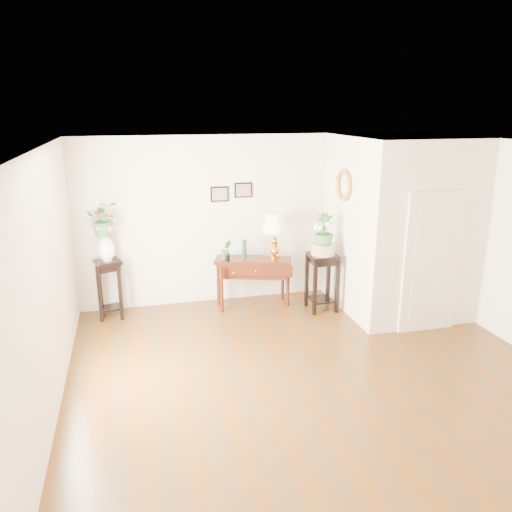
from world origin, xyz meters
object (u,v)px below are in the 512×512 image
object	(u,v)px
console_table	(253,282)
plant_stand_b	(322,282)
plant_stand_a	(110,289)
table_lamp	(275,237)

from	to	relation	value
console_table	plant_stand_b	xyz separation A→B (m)	(1.05, -0.42, 0.06)
plant_stand_a	plant_stand_b	distance (m)	3.39
console_table	table_lamp	size ratio (longest dim) A/B	1.67
table_lamp	plant_stand_b	bearing A→B (deg)	-31.72
plant_stand_a	plant_stand_b	world-z (taller)	plant_stand_b
plant_stand_a	table_lamp	bearing A→B (deg)	-2.20
console_table	plant_stand_a	xyz separation A→B (m)	(-2.30, 0.10, 0.06)
table_lamp	plant_stand_b	size ratio (longest dim) A/B	0.79
console_table	table_lamp	world-z (taller)	table_lamp
table_lamp	plant_stand_b	world-z (taller)	table_lamp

